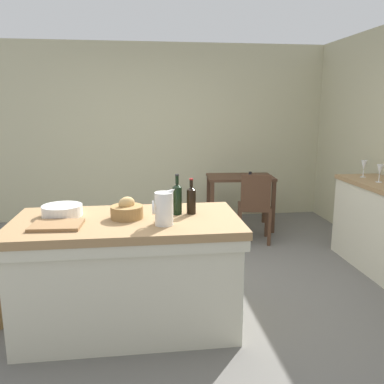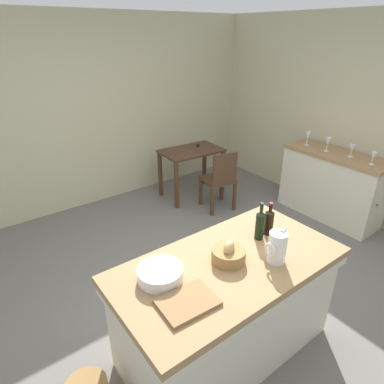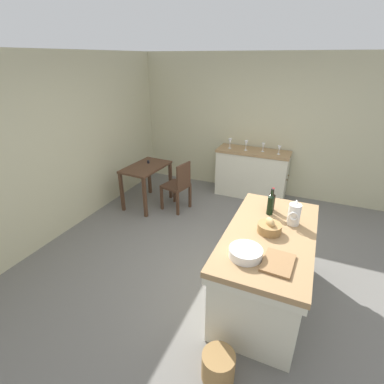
# 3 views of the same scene
# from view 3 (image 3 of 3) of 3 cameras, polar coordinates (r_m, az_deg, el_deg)

# --- Properties ---
(ground_plane) EXTENTS (6.76, 6.76, 0.00)m
(ground_plane) POSITION_cam_3_polar(r_m,az_deg,el_deg) (3.96, 6.29, -14.16)
(ground_plane) COLOR #66635E
(wall_back) EXTENTS (5.32, 0.12, 2.60)m
(wall_back) POSITION_cam_3_polar(r_m,az_deg,el_deg) (4.68, -25.03, 7.97)
(wall_back) COLOR #B7B28E
(wall_back) RESTS_ON ground
(wall_right) EXTENTS (0.12, 5.20, 2.60)m
(wall_right) POSITION_cam_3_polar(r_m,az_deg,el_deg) (5.74, 15.07, 12.30)
(wall_right) COLOR #B7B28E
(wall_right) RESTS_ON ground
(island_table) EXTENTS (1.69, 0.87, 0.87)m
(island_table) POSITION_cam_3_polar(r_m,az_deg,el_deg) (3.32, 14.49, -13.58)
(island_table) COLOR #99754C
(island_table) RESTS_ON ground
(side_cabinet) EXTENTS (0.52, 1.36, 0.92)m
(side_cabinet) POSITION_cam_3_polar(r_m,az_deg,el_deg) (5.69, 11.70, 3.66)
(side_cabinet) COLOR #99754C
(side_cabinet) RESTS_ON ground
(writing_desk) EXTENTS (0.93, 0.62, 0.80)m
(writing_desk) POSITION_cam_3_polar(r_m,az_deg,el_deg) (5.23, -9.05, 3.84)
(writing_desk) COLOR #472D1E
(writing_desk) RESTS_ON ground
(wooden_chair) EXTENTS (0.47, 0.47, 0.89)m
(wooden_chair) POSITION_cam_3_polar(r_m,az_deg,el_deg) (5.03, -2.74, 1.45)
(wooden_chair) COLOR #472D1E
(wooden_chair) RESTS_ON ground
(pitcher) EXTENTS (0.17, 0.13, 0.28)m
(pitcher) POSITION_cam_3_polar(r_m,az_deg,el_deg) (3.25, 19.58, -4.15)
(pitcher) COLOR white
(pitcher) RESTS_ON island_table
(wash_bowl) EXTENTS (0.30, 0.30, 0.08)m
(wash_bowl) POSITION_cam_3_polar(r_m,az_deg,el_deg) (2.68, 10.57, -11.73)
(wash_bowl) COLOR white
(wash_bowl) RESTS_ON island_table
(bread_basket) EXTENTS (0.24, 0.24, 0.16)m
(bread_basket) POSITION_cam_3_polar(r_m,az_deg,el_deg) (3.06, 15.10, -6.76)
(bread_basket) COLOR olive
(bread_basket) RESTS_ON island_table
(cutting_board) EXTENTS (0.36, 0.27, 0.02)m
(cutting_board) POSITION_cam_3_polar(r_m,az_deg,el_deg) (2.68, 16.67, -13.27)
(cutting_board) COLOR olive
(cutting_board) RESTS_ON island_table
(wine_bottle_dark) EXTENTS (0.07, 0.07, 0.28)m
(wine_bottle_dark) POSITION_cam_3_polar(r_m,az_deg,el_deg) (3.47, 15.52, -1.74)
(wine_bottle_dark) COLOR black
(wine_bottle_dark) RESTS_ON island_table
(wine_bottle_amber) EXTENTS (0.07, 0.07, 0.31)m
(wine_bottle_amber) POSITION_cam_3_polar(r_m,az_deg,el_deg) (3.37, 15.28, -2.32)
(wine_bottle_amber) COLOR black
(wine_bottle_amber) RESTS_ON island_table
(wine_glass_far_left) EXTENTS (0.07, 0.07, 0.15)m
(wine_glass_far_left) POSITION_cam_3_polar(r_m,az_deg,el_deg) (5.41, 16.88, 8.25)
(wine_glass_far_left) COLOR white
(wine_glass_far_left) RESTS_ON side_cabinet
(wine_glass_left) EXTENTS (0.07, 0.07, 0.16)m
(wine_glass_left) POSITION_cam_3_polar(r_m,az_deg,el_deg) (5.49, 13.92, 8.90)
(wine_glass_left) COLOR white
(wine_glass_left) RESTS_ON side_cabinet
(wine_glass_middle) EXTENTS (0.07, 0.07, 0.19)m
(wine_glass_middle) POSITION_cam_3_polar(r_m,az_deg,el_deg) (5.50, 10.67, 9.42)
(wine_glass_middle) COLOR white
(wine_glass_middle) RESTS_ON side_cabinet
(wine_glass_right) EXTENTS (0.07, 0.07, 0.19)m
(wine_glass_right) POSITION_cam_3_polar(r_m,az_deg,el_deg) (5.58, 7.55, 9.88)
(wine_glass_right) COLOR white
(wine_glass_right) RESTS_ON side_cabinet
(wicker_hamper) EXTENTS (0.29, 0.29, 0.27)m
(wicker_hamper) POSITION_cam_3_polar(r_m,az_deg,el_deg) (2.86, 5.22, -31.12)
(wicker_hamper) COLOR olive
(wicker_hamper) RESTS_ON ground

